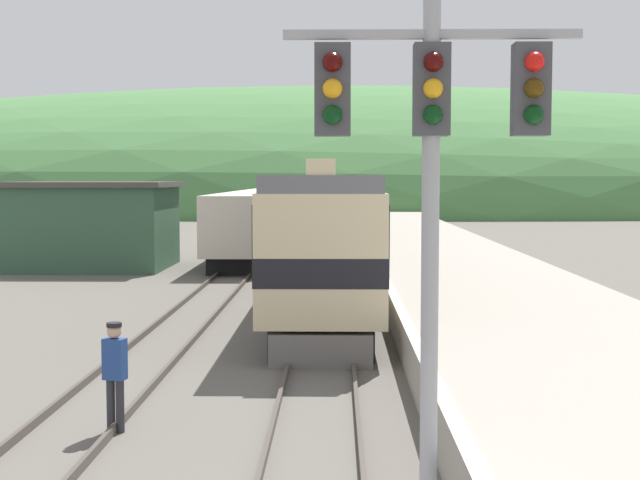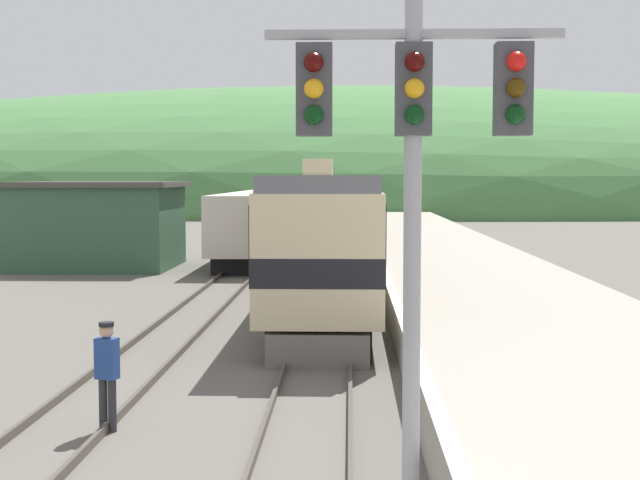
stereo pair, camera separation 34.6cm
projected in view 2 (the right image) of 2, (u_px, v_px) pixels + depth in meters
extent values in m
cube|color=#4C443D|center=(333.00, 225.00, 77.42)|extent=(0.08, 180.00, 0.16)
cube|color=#4C443D|center=(350.00, 225.00, 77.37)|extent=(0.08, 180.00, 0.16)
cube|color=#4C443D|center=(287.00, 225.00, 77.55)|extent=(0.08, 180.00, 0.16)
cube|color=#4C443D|center=(303.00, 225.00, 77.50)|extent=(0.08, 180.00, 0.16)
cube|color=#9E9689|center=(418.00, 236.00, 57.26)|extent=(6.58, 140.00, 0.94)
cube|color=silver|center=(368.00, 228.00, 57.33)|extent=(0.24, 140.00, 0.01)
ellipsoid|color=#477A42|center=(345.00, 206.00, 133.16)|extent=(214.51, 96.53, 34.40)
cube|color=#385B42|center=(98.00, 227.00, 41.46)|extent=(7.07, 6.15, 3.76)
cube|color=#47423D|center=(97.00, 184.00, 41.32)|extent=(7.57, 6.65, 0.24)
cube|color=black|center=(328.00, 292.00, 29.40)|extent=(2.42, 18.92, 0.85)
cube|color=beige|center=(328.00, 234.00, 29.26)|extent=(2.95, 20.12, 2.99)
cube|color=black|center=(328.00, 241.00, 29.28)|extent=(2.98, 20.14, 0.66)
cube|color=black|center=(328.00, 214.00, 29.22)|extent=(2.97, 18.92, 0.90)
cube|color=slate|center=(328.00, 182.00, 29.15)|extent=(2.77, 20.12, 0.40)
cube|color=black|center=(319.00, 230.00, 20.31)|extent=(2.99, 2.20, 1.20)
cube|color=beige|center=(318.00, 167.00, 19.54)|extent=(0.64, 0.80, 0.36)
cube|color=slate|center=(318.00, 351.00, 19.57)|extent=(2.30, 0.40, 0.77)
cube|color=black|center=(337.00, 244.00, 50.78)|extent=(2.42, 19.70, 0.85)
cube|color=beige|center=(337.00, 210.00, 50.64)|extent=(2.95, 20.96, 2.99)
cube|color=black|center=(337.00, 214.00, 50.66)|extent=(2.98, 20.98, 0.66)
cube|color=black|center=(337.00, 199.00, 50.60)|extent=(2.97, 19.70, 0.90)
cube|color=slate|center=(337.00, 180.00, 50.52)|extent=(2.77, 20.96, 0.40)
cube|color=black|center=(341.00, 224.00, 72.57)|extent=(2.42, 19.70, 0.85)
cube|color=beige|center=(341.00, 200.00, 72.43)|extent=(2.95, 20.96, 2.99)
cube|color=black|center=(341.00, 203.00, 72.45)|extent=(2.98, 20.98, 0.66)
cube|color=black|center=(341.00, 192.00, 72.39)|extent=(2.97, 19.70, 0.90)
cube|color=slate|center=(341.00, 180.00, 72.31)|extent=(2.77, 20.96, 0.40)
cube|color=black|center=(343.00, 213.00, 94.36)|extent=(2.42, 19.70, 0.85)
cube|color=beige|center=(343.00, 195.00, 94.22)|extent=(2.95, 20.96, 2.99)
cube|color=black|center=(343.00, 197.00, 94.24)|extent=(2.98, 20.98, 0.66)
cube|color=black|center=(343.00, 189.00, 94.18)|extent=(2.97, 19.70, 0.90)
cube|color=slate|center=(343.00, 179.00, 94.11)|extent=(2.77, 20.96, 0.40)
cube|color=black|center=(279.00, 234.00, 59.56)|extent=(2.46, 43.15, 0.80)
cube|color=beige|center=(279.00, 209.00, 59.44)|extent=(2.90, 44.95, 2.63)
cylinder|color=#9E9EA3|center=(412.00, 254.00, 10.00)|extent=(0.20, 0.20, 6.67)
cube|color=#9E9EA3|center=(414.00, 34.00, 9.83)|extent=(3.30, 0.10, 0.10)
cube|color=#424247|center=(314.00, 90.00, 9.91)|extent=(0.40, 0.28, 1.02)
sphere|color=#3C0504|center=(314.00, 62.00, 9.71)|extent=(0.22, 0.22, 0.22)
sphere|color=orange|center=(314.00, 89.00, 9.73)|extent=(0.22, 0.22, 0.22)
sphere|color=black|center=(314.00, 115.00, 9.75)|extent=(0.22, 0.22, 0.22)
cube|color=#424247|center=(413.00, 90.00, 9.87)|extent=(0.40, 0.28, 1.02)
sphere|color=#3C0504|center=(415.00, 62.00, 9.68)|extent=(0.22, 0.22, 0.22)
sphere|color=orange|center=(414.00, 88.00, 9.70)|extent=(0.22, 0.22, 0.22)
sphere|color=black|center=(414.00, 115.00, 9.72)|extent=(0.22, 0.22, 0.22)
cube|color=#424247|center=(513.00, 89.00, 9.83)|extent=(0.40, 0.28, 1.02)
sphere|color=red|center=(516.00, 61.00, 9.64)|extent=(0.22, 0.22, 0.22)
sphere|color=#412C05|center=(516.00, 88.00, 9.66)|extent=(0.22, 0.22, 0.22)
sphere|color=black|center=(516.00, 114.00, 9.68)|extent=(0.22, 0.22, 0.22)
cylinder|color=#2D2D33|center=(103.00, 405.00, 14.72)|extent=(0.14, 0.14, 0.88)
cylinder|color=#2D2D33|center=(112.00, 405.00, 14.67)|extent=(0.14, 0.14, 0.88)
cube|color=navy|center=(107.00, 358.00, 14.64)|extent=(0.41, 0.31, 0.68)
sphere|color=tan|center=(106.00, 331.00, 14.61)|extent=(0.24, 0.24, 0.24)
cylinder|color=black|center=(106.00, 324.00, 14.60)|extent=(0.25, 0.25, 0.07)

